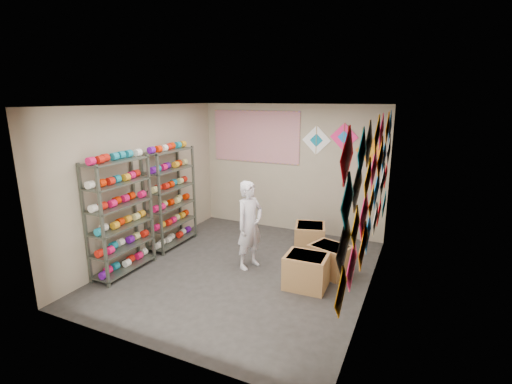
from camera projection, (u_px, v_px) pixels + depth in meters
The scene contains 12 objects.
ground at pixel (243, 270), 6.22m from camera, with size 4.50×4.50×0.00m, color #2B2825.
room_walls at pixel (242, 174), 5.82m from camera, with size 4.50×4.50×4.50m.
shelf_rack_front at pixel (120, 217), 5.96m from camera, with size 0.40×1.10×1.90m, color #4C5147.
shelf_rack_back at pixel (170, 198), 7.11m from camera, with size 0.40×1.10×1.90m, color #4C5147.
string_spools at pixel (147, 201), 6.51m from camera, with size 0.12×2.36×0.12m.
kite_wall_display at pixel (372, 187), 5.01m from camera, with size 0.05×4.28×1.99m.
back_wall_kites at pixel (341, 142), 7.28m from camera, with size 1.62×0.02×0.79m.
poster at pixel (256, 137), 8.02m from camera, with size 2.00×0.01×1.10m, color #8B53B5.
shopkeeper at pixel (250, 225), 6.19m from camera, with size 0.52×0.63×1.50m, color silver.
carton_a at pixel (306, 271), 5.62m from camera, with size 0.62×0.52×0.52m, color #9F7845.
carton_b at pixel (330, 260), 6.06m from camera, with size 0.60×0.49×0.49m, color #9F7845.
carton_c at pixel (310, 238), 6.94m from camera, with size 0.54×0.60×0.52m, color #9F7845.
Camera 1 is at (2.59, -5.09, 2.80)m, focal length 26.00 mm.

